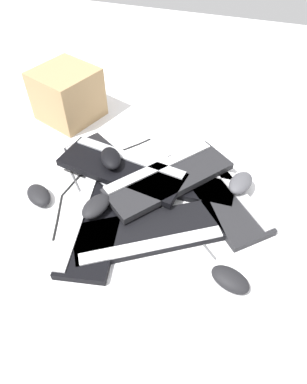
% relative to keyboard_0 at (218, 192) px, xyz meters
% --- Properties ---
extents(ground_plane, '(3.20, 3.20, 0.00)m').
position_rel_keyboard_0_xyz_m(ground_plane, '(-0.20, -0.02, -0.01)').
color(ground_plane, white).
extents(keyboard_0, '(0.41, 0.43, 0.03)m').
position_rel_keyboard_0_xyz_m(keyboard_0, '(0.00, 0.00, 0.00)').
color(keyboard_0, '#232326').
rests_on(keyboard_0, ground).
extents(keyboard_1, '(0.44, 0.16, 0.03)m').
position_rel_keyboard_0_xyz_m(keyboard_1, '(-0.17, 0.01, 0.00)').
color(keyboard_1, black).
rests_on(keyboard_1, ground).
extents(keyboard_2, '(0.45, 0.36, 0.03)m').
position_rel_keyboard_0_xyz_m(keyboard_2, '(-0.37, -0.02, 0.00)').
color(keyboard_2, black).
rests_on(keyboard_2, ground).
extents(keyboard_3, '(0.22, 0.46, 0.03)m').
position_rel_keyboard_0_xyz_m(keyboard_3, '(-0.34, -0.22, 0.00)').
color(keyboard_3, black).
rests_on(keyboard_3, ground).
extents(keyboard_4, '(0.45, 0.36, 0.03)m').
position_rel_keyboard_0_xyz_m(keyboard_4, '(-0.17, -0.23, 0.00)').
color(keyboard_4, black).
rests_on(keyboard_4, ground).
extents(keyboard_5, '(0.46, 0.22, 0.03)m').
position_rel_keyboard_0_xyz_m(keyboard_5, '(-0.33, -0.02, 0.03)').
color(keyboard_5, black).
rests_on(keyboard_5, keyboard_2).
extents(keyboard_6, '(0.39, 0.44, 0.03)m').
position_rel_keyboard_0_xyz_m(keyboard_6, '(-0.17, -0.02, 0.03)').
color(keyboard_6, '#232326').
rests_on(keyboard_6, keyboard_1).
extents(mouse_0, '(0.09, 0.12, 0.04)m').
position_rel_keyboard_0_xyz_m(mouse_0, '(-0.34, -0.21, 0.04)').
color(mouse_0, black).
rests_on(mouse_0, keyboard_3).
extents(mouse_1, '(0.13, 0.10, 0.04)m').
position_rel_keyboard_0_xyz_m(mouse_1, '(0.09, -0.32, 0.01)').
color(mouse_1, black).
rests_on(mouse_1, ground).
extents(mouse_2, '(0.10, 0.12, 0.04)m').
position_rel_keyboard_0_xyz_m(mouse_2, '(0.07, 0.03, 0.04)').
color(mouse_2, '#4C4C51').
rests_on(mouse_2, keyboard_0).
extents(mouse_3, '(0.12, 0.13, 0.04)m').
position_rel_keyboard_0_xyz_m(mouse_3, '(-0.37, -0.02, 0.07)').
color(mouse_3, black).
rests_on(mouse_3, keyboard_5).
extents(mouse_4, '(0.13, 0.12, 0.04)m').
position_rel_keyboard_0_xyz_m(mouse_4, '(-0.56, -0.20, 0.01)').
color(mouse_4, black).
rests_on(mouse_4, ground).
extents(cable_0, '(0.57, 0.21, 0.01)m').
position_rel_keyboard_0_xyz_m(cable_0, '(-0.24, -0.15, -0.01)').
color(cable_0, '#59595B').
rests_on(cable_0, ground).
extents(cable_1, '(0.20, 0.55, 0.01)m').
position_rel_keyboard_0_xyz_m(cable_1, '(-0.43, -0.05, -0.01)').
color(cable_1, black).
rests_on(cable_1, ground).
extents(cardboard_box, '(0.28, 0.28, 0.20)m').
position_rel_keyboard_0_xyz_m(cardboard_box, '(-0.67, 0.27, 0.09)').
color(cardboard_box, tan).
rests_on(cardboard_box, ground).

